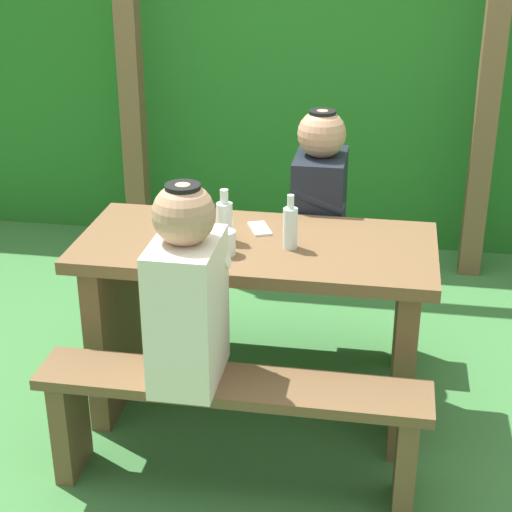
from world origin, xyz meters
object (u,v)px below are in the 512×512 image
Objects in this scene: drinking_glass at (226,243)px; person_black_coat at (320,196)px; bench_far at (274,287)px; cell_phone at (260,229)px; bottle_left at (290,227)px; bottle_right at (225,220)px; person_white_shirt at (187,292)px; bench_near at (232,412)px; picnic_table at (256,299)px.

person_black_coat is at bearing 65.71° from drinking_glass.
person_black_coat reaches higher than bench_far.
bottle_left is at bearing -70.92° from cell_phone.
bench_far is 0.76m from bottle_right.
person_white_shirt reaches higher than cell_phone.
person_black_coat reaches higher than cell_phone.
bottle_right is 1.52× the size of cell_phone.
bench_far is at bearing 90.00° from bench_near.
bench_far is 1.95× the size of person_black_coat.
person_white_shirt is at bearing -121.60° from bottle_left.
bench_near is 1.95× the size of person_black_coat.
bottle_left is (0.23, 0.10, 0.04)m from drinking_glass.
bench_far is at bearing 66.26° from cell_phone.
drinking_glass is at bearing -123.89° from picnic_table.
person_black_coat is at bearing -0.96° from bench_far.
bottle_left is 0.23m from cell_phone.
person_white_shirt is at bearing -108.96° from person_black_coat.
drinking_glass is (-0.09, -0.14, 0.30)m from picnic_table.
bottle_right reaches higher than picnic_table.
bottle_left is at bearing 23.14° from drinking_glass.
bench_near is 10.00× the size of cell_phone.
drinking_glass is at bearing -131.51° from cell_phone.
picnic_table is 0.28m from cell_phone.
picnic_table is 1.95× the size of person_black_coat.
picnic_table is 15.01× the size of drinking_glass.
bench_far is (0.00, 1.02, 0.00)m from bench_near.
bench_far is at bearing 90.00° from picnic_table.
person_white_shirt reaches higher than bottle_right.
bench_far is 6.60× the size of bottle_right.
person_black_coat is 0.62m from bottle_right.
person_black_coat is (0.20, 0.51, 0.27)m from picnic_table.
drinking_glass is at bearing -98.10° from bench_far.
bench_near is 6.60× the size of bottle_right.
cell_phone is (-0.20, -0.39, -0.01)m from person_black_coat.
bench_far is 0.60m from cell_phone.
cell_phone is (0.14, 0.63, -0.01)m from person_white_shirt.
cell_phone is (-0.01, -0.39, 0.45)m from bench_far.
person_white_shirt is 7.72× the size of drinking_glass.
picnic_table reaches higher than bench_near.
person_black_coat reaches higher than picnic_table.
person_black_coat is 3.35× the size of bottle_left.
bench_near is at bearing -106.34° from bottle_left.
picnic_table is at bearing 90.00° from bench_near.
cell_phone reaches higher than bench_far.
bottle_left reaches higher than cell_phone.
bottle_right is (-0.32, -0.52, 0.07)m from person_black_coat.
cell_phone reaches higher than bench_near.
person_black_coat is at bearing 68.62° from picnic_table.
bottle_right is at bearing 86.65° from person_white_shirt.
picnic_table is 0.37m from bottle_left.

